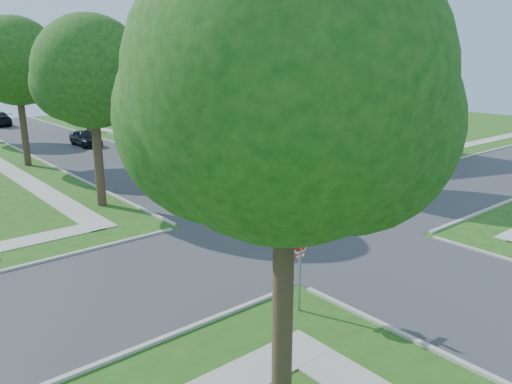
{
  "coord_description": "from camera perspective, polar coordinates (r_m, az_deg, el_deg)",
  "views": [
    {
      "loc": [
        -13.93,
        -13.83,
        7.05
      ],
      "look_at": [
        -1.12,
        1.5,
        1.6
      ],
      "focal_mm": 35.0,
      "sensor_mm": 36.0,
      "label": 1
    }
  ],
  "objects": [
    {
      "name": "ground",
      "position": [
        20.86,
        5.03,
        -4.56
      ],
      "size": [
        100.0,
        100.0,
        0.0
      ],
      "primitive_type": "plane",
      "color": "#244E15",
      "rests_on": "ground"
    },
    {
      "name": "road_ns",
      "position": [
        20.86,
        5.03,
        -4.54
      ],
      "size": [
        7.0,
        100.0,
        0.02
      ],
      "primitive_type": "cube",
      "color": "#333335",
      "rests_on": "ground"
    },
    {
      "name": "sidewalk_ne",
      "position": [
        45.14,
        -13.09,
        5.9
      ],
      "size": [
        1.2,
        40.0,
        0.04
      ],
      "primitive_type": "cube",
      "color": "#9E9B91",
      "rests_on": "ground"
    },
    {
      "name": "driveway",
      "position": [
        31.05,
        6.16,
        2.09
      ],
      "size": [
        8.8,
        3.6,
        0.05
      ],
      "primitive_type": "cube",
      "color": "#9E9B91",
      "rests_on": "ground"
    },
    {
      "name": "stop_sign_sw",
      "position": [
        13.92,
        5.09,
        -5.94
      ],
      "size": [
        1.05,
        0.8,
        2.98
      ],
      "color": "gray",
      "rests_on": "ground"
    },
    {
      "name": "stop_sign_ne",
      "position": [
        26.76,
        5.19,
        4.38
      ],
      "size": [
        1.05,
        0.8,
        2.98
      ],
      "color": "gray",
      "rests_on": "ground"
    },
    {
      "name": "tree_e_near",
      "position": [
        29.54,
        -0.61,
        12.53
      ],
      "size": [
        4.97,
        4.8,
        8.28
      ],
      "color": "#38281C",
      "rests_on": "ground"
    },
    {
      "name": "tree_e_mid",
      "position": [
        39.54,
        -12.02,
        13.78
      ],
      "size": [
        5.59,
        5.4,
        9.21
      ],
      "color": "#38281C",
      "rests_on": "ground"
    },
    {
      "name": "tree_e_far",
      "position": [
        51.37,
        -19.07,
        13.26
      ],
      "size": [
        5.17,
        5.0,
        8.72
      ],
      "color": "#38281C",
      "rests_on": "ground"
    },
    {
      "name": "tree_w_near",
      "position": [
        24.67,
        -18.17,
        12.35
      ],
      "size": [
        5.38,
        5.2,
        8.97
      ],
      "color": "#38281C",
      "rests_on": "ground"
    },
    {
      "name": "tree_w_mid",
      "position": [
        36.06,
        -25.64,
        12.92
      ],
      "size": [
        5.8,
        5.6,
        9.56
      ],
      "color": "#38281C",
      "rests_on": "ground"
    },
    {
      "name": "tree_sw_corner",
      "position": [
        9.47,
        3.7,
        10.45
      ],
      "size": [
        6.21,
        6.0,
        9.55
      ],
      "color": "#38281C",
      "rests_on": "ground"
    },
    {
      "name": "tree_ne_corner",
      "position": [
        27.19,
        8.66,
        12.01
      ],
      "size": [
        5.8,
        5.6,
        8.66
      ],
      "color": "#38281C",
      "rests_on": "ground"
    },
    {
      "name": "house_ne_near",
      "position": [
        39.28,
        10.4,
        6.91
      ],
      "size": [
        8.42,
        13.6,
        4.23
      ],
      "color": "beige",
      "rests_on": "ground"
    },
    {
      "name": "house_ne_far",
      "position": [
        52.54,
        -4.98,
        9.16
      ],
      "size": [
        8.42,
        13.6,
        4.23
      ],
      "color": "beige",
      "rests_on": "ground"
    },
    {
      "name": "car_driveway",
      "position": [
        30.74,
        1.58,
        3.42
      ],
      "size": [
        4.81,
        2.84,
        1.5
      ],
      "primitive_type": "imported",
      "rotation": [
        0.0,
        0.0,
        1.28
      ],
      "color": "maroon",
      "rests_on": "ground"
    },
    {
      "name": "car_curb_east",
      "position": [
        42.96,
        -18.9,
        5.88
      ],
      "size": [
        1.6,
        3.87,
        1.31
      ],
      "primitive_type": "imported",
      "rotation": [
        0.0,
        0.0,
        0.01
      ],
      "color": "black",
      "rests_on": "ground"
    }
  ]
}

